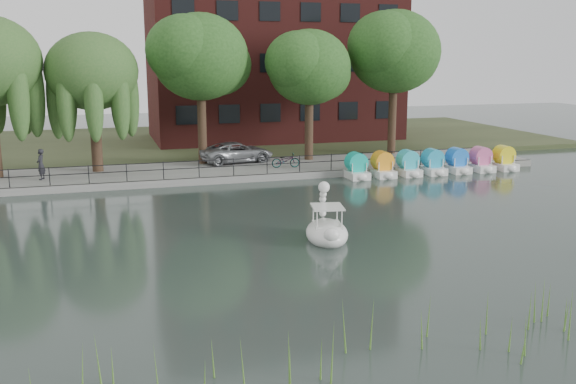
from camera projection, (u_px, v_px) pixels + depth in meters
name	position (u px, v px, depth m)	size (l,w,h in m)	color
ground_plane	(305.00, 247.00, 24.72)	(120.00, 120.00, 0.00)	#384340
promenade	(225.00, 171.00, 39.66)	(40.00, 6.00, 0.40)	gray
kerb	(235.00, 179.00, 36.89)	(40.00, 0.25, 0.40)	gray
land_strip	(191.00, 142.00, 52.77)	(60.00, 22.00, 0.36)	#47512D
railing	(233.00, 163.00, 36.88)	(32.00, 0.05, 1.00)	black
apartment_building	(273.00, 28.00, 52.77)	(20.00, 10.07, 18.00)	#4C1E16
willow_mid	(92.00, 72.00, 37.21)	(5.32, 5.32, 8.15)	#473323
broadleaf_center	(200.00, 57.00, 39.80)	(6.00, 6.00, 9.25)	#473323
broadleaf_right	(309.00, 68.00, 41.44)	(5.40, 5.40, 8.32)	#473323
broadleaf_far	(394.00, 52.00, 43.99)	(6.30, 6.30, 9.71)	#473323
minivan	(237.00, 151.00, 41.36)	(5.44, 2.50, 1.51)	gray
bicycle	(286.00, 160.00, 39.50)	(1.72, 0.60, 1.00)	gray
pedestrian	(41.00, 162.00, 35.61)	(0.71, 0.48, 1.98)	black
swan_boat	(327.00, 228.00, 25.49)	(2.13, 2.89, 2.23)	white
pedal_boat_row	(433.00, 164.00, 39.63)	(11.35, 1.70, 1.40)	white
reed_bank	(497.00, 323.00, 16.26)	(24.00, 2.40, 1.20)	#669938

